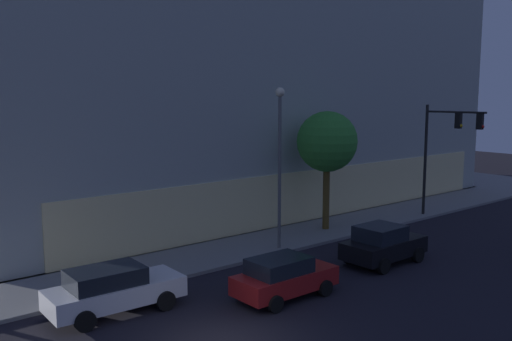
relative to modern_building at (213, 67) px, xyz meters
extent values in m
cube|color=#4C4C51|center=(0.00, 0.04, -9.41)|extent=(36.26, 21.79, 0.15)
cube|color=#FBE7A0|center=(0.00, -10.45, -7.86)|extent=(32.28, 0.60, 2.96)
cube|color=#A3ABA4|center=(0.00, 0.04, -1.33)|extent=(35.86, 21.39, 16.01)
cylinder|color=black|center=(5.96, -14.00, -5.96)|extent=(0.18, 0.18, 6.74)
cylinder|color=black|center=(6.12, -15.80, -3.00)|extent=(0.43, 3.62, 0.12)
cube|color=black|center=(6.14, -15.98, -3.50)|extent=(0.35, 0.35, 0.90)
sphere|color=yellow|center=(6.15, -16.16, -3.78)|extent=(0.18, 0.18, 0.18)
cube|color=black|center=(6.25, -17.25, -3.50)|extent=(0.35, 0.35, 0.90)
sphere|color=red|center=(6.26, -17.43, -3.78)|extent=(0.18, 0.18, 0.18)
cylinder|color=#606060|center=(-6.06, -14.01, -5.68)|extent=(0.16, 0.16, 7.32)
sphere|color=#F9EFC6|center=(-6.06, -14.01, -1.87)|extent=(0.44, 0.44, 0.44)
cylinder|color=brown|center=(-1.49, -12.77, -7.58)|extent=(0.37, 0.37, 3.51)
sphere|color=#338730|center=(-1.49, -12.77, -4.51)|extent=(3.29, 3.29, 3.29)
cube|color=silver|center=(-15.54, -16.09, -8.78)|extent=(4.73, 1.93, 0.71)
cube|color=black|center=(-15.89, -16.08, -8.13)|extent=(2.54, 1.69, 0.59)
cube|color=#F9F4CC|center=(-13.24, -15.63, -8.78)|extent=(0.13, 0.20, 0.12)
cube|color=#F9F4CC|center=(-13.27, -16.70, -8.78)|extent=(0.13, 0.20, 0.12)
cylinder|color=black|center=(-14.06, -15.24, -9.14)|extent=(0.70, 0.26, 0.69)
cylinder|color=black|center=(-14.12, -17.03, -9.14)|extent=(0.70, 0.26, 0.69)
cylinder|color=black|center=(-16.96, -15.15, -9.14)|extent=(0.70, 0.26, 0.69)
cylinder|color=black|center=(-17.02, -16.94, -9.14)|extent=(0.70, 0.26, 0.69)
cube|color=maroon|center=(-10.04, -18.78, -8.82)|extent=(4.04, 1.71, 0.70)
cube|color=black|center=(-10.34, -18.79, -8.19)|extent=(2.22, 1.54, 0.57)
cube|color=#F9F4CC|center=(-8.07, -18.27, -8.82)|extent=(0.12, 0.20, 0.12)
cube|color=#F9F4CC|center=(-8.07, -19.29, -8.82)|extent=(0.12, 0.20, 0.12)
cylinder|color=black|center=(-8.79, -17.93, -9.17)|extent=(0.62, 0.24, 0.62)
cylinder|color=black|center=(-8.79, -19.63, -9.17)|extent=(0.62, 0.24, 0.62)
cylinder|color=black|center=(-11.29, -17.94, -9.17)|extent=(0.62, 0.24, 0.62)
cylinder|color=black|center=(-11.29, -19.64, -9.17)|extent=(0.62, 0.24, 0.62)
cube|color=black|center=(-3.74, -18.46, -8.76)|extent=(4.10, 1.93, 0.75)
cube|color=black|center=(-4.05, -18.46, -8.06)|extent=(2.00, 1.71, 0.66)
cube|color=#F9F4CC|center=(-1.76, -17.87, -8.76)|extent=(0.12, 0.20, 0.12)
cube|color=#F9F4CC|center=(-1.75, -18.99, -8.76)|extent=(0.12, 0.20, 0.12)
cylinder|color=black|center=(-2.49, -17.51, -9.14)|extent=(0.69, 0.25, 0.69)
cylinder|color=black|center=(-2.47, -19.37, -9.14)|extent=(0.69, 0.25, 0.69)
cylinder|color=black|center=(-5.02, -17.54, -9.14)|extent=(0.69, 0.25, 0.69)
cylinder|color=black|center=(-4.99, -19.41, -9.14)|extent=(0.69, 0.25, 0.69)
camera|label=1|loc=(-23.60, -33.47, -1.93)|focal=39.10mm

